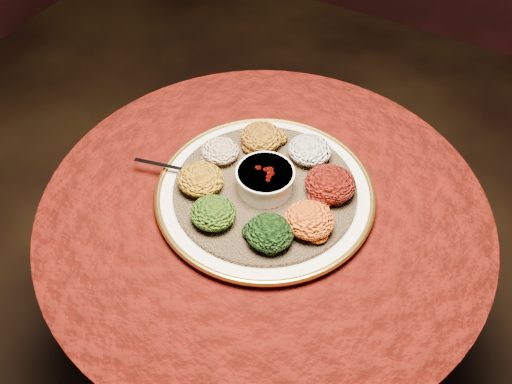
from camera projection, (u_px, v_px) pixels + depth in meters
The scene contains 13 objects.
table at pixel (263, 257), 1.34m from camera, with size 0.96×0.96×0.73m.
platter at pixel (265, 193), 1.22m from camera, with size 0.51×0.51×0.02m.
injera at pixel (265, 190), 1.21m from camera, with size 0.39×0.39×0.01m, color brown.
stew_bowl at pixel (265, 179), 1.18m from camera, with size 0.12×0.12×0.05m.
spoon at pixel (187, 170), 1.23m from camera, with size 0.15×0.05×0.01m.
portion_ayib at pixel (310, 150), 1.25m from camera, with size 0.10×0.09×0.05m, color white.
portion_kitfo at pixel (330, 184), 1.18m from camera, with size 0.11×0.10×0.05m, color black.
portion_tikil at pixel (309, 220), 1.12m from camera, with size 0.10×0.10×0.05m, color #C78210.
portion_gomen at pixel (269, 232), 1.10m from camera, with size 0.10×0.09×0.05m, color black.
portion_mixveg at pixel (213, 213), 1.13m from camera, with size 0.09×0.09×0.04m, color #954009.
portion_kik at pixel (201, 179), 1.19m from camera, with size 0.10×0.09×0.05m, color #B57C10.
portion_timatim at pixel (220, 151), 1.25m from camera, with size 0.08×0.08×0.04m, color maroon.
portion_shiro at pixel (262, 137), 1.28m from camera, with size 0.10×0.09×0.05m, color #8C6310.
Camera 1 is at (0.36, -0.68, 1.66)m, focal length 40.00 mm.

